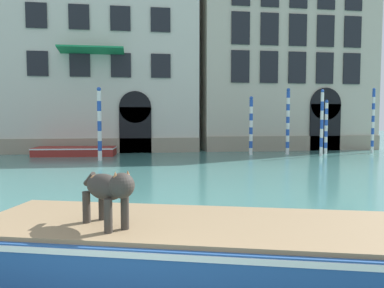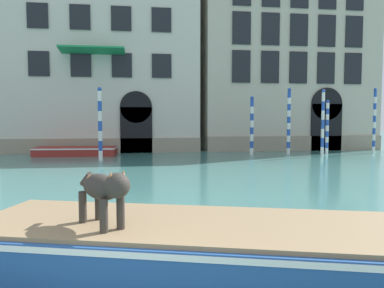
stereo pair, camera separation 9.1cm
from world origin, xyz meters
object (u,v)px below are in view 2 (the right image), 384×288
at_px(mooring_pole_0, 100,124).
at_px(mooring_pole_2, 374,120).
at_px(mooring_pole_5, 323,123).
at_px(boat_foreground, 190,244).
at_px(mooring_pole_3, 327,127).
at_px(mooring_pole_4, 252,125).
at_px(dog_on_deck, 104,189).
at_px(boat_moored_near_palazzo, 76,151).
at_px(mooring_pole_1, 289,121).

relative_size(mooring_pole_0, mooring_pole_2, 0.92).
xyz_separation_m(mooring_pole_2, mooring_pole_5, (-4.28, -1.44, -0.12)).
height_order(boat_foreground, mooring_pole_3, mooring_pole_3).
bearing_deg(mooring_pole_2, mooring_pole_4, -178.73).
height_order(boat_foreground, dog_on_deck, dog_on_deck).
bearing_deg(dog_on_deck, mooring_pole_5, 111.30).
xyz_separation_m(boat_moored_near_palazzo, mooring_pole_3, (15.57, -0.99, 1.45)).
bearing_deg(mooring_pole_4, boat_foreground, -109.73).
height_order(boat_foreground, mooring_pole_2, mooring_pole_2).
height_order(mooring_pole_0, mooring_pole_2, mooring_pole_2).
bearing_deg(mooring_pole_2, mooring_pole_0, -172.74).
bearing_deg(mooring_pole_1, boat_foreground, -116.53).
distance_m(boat_moored_near_palazzo, mooring_pole_3, 15.67).
bearing_deg(mooring_pole_5, mooring_pole_4, 162.39).
xyz_separation_m(dog_on_deck, boat_moored_near_palazzo, (-3.38, 17.94, -0.99)).
xyz_separation_m(boat_foreground, dog_on_deck, (-1.23, -0.11, 0.88)).
height_order(boat_moored_near_palazzo, mooring_pole_4, mooring_pole_4).
distance_m(mooring_pole_0, mooring_pole_5, 12.87).
xyz_separation_m(dog_on_deck, mooring_pole_3, (12.19, 16.95, 0.46)).
distance_m(dog_on_deck, mooring_pole_0, 15.03).
distance_m(dog_on_deck, mooring_pole_4, 18.42).
height_order(dog_on_deck, mooring_pole_4, mooring_pole_4).
xyz_separation_m(dog_on_deck, mooring_pole_2, (15.50, 17.11, 0.86)).
bearing_deg(mooring_pole_3, mooring_pole_4, -179.67).
bearing_deg(mooring_pole_5, mooring_pole_1, 141.10).
relative_size(boat_foreground, mooring_pole_2, 1.67).
distance_m(boat_foreground, mooring_pole_2, 22.27).
height_order(dog_on_deck, mooring_pole_0, mooring_pole_0).
distance_m(boat_moored_near_palazzo, mooring_pole_2, 18.99).
relative_size(boat_foreground, mooring_pole_3, 2.06).
relative_size(mooring_pole_4, mooring_pole_5, 0.91).
xyz_separation_m(boat_foreground, mooring_pole_5, (10.00, 15.56, 1.62)).
bearing_deg(boat_moored_near_palazzo, mooring_pole_3, -0.27).
bearing_deg(mooring_pole_4, dog_on_deck, -113.22).
bearing_deg(mooring_pole_1, dog_on_deck, -119.62).
distance_m(mooring_pole_2, mooring_pole_4, 8.25).
relative_size(mooring_pole_2, mooring_pole_4, 1.17).
bearing_deg(dog_on_deck, mooring_pole_4, 123.70).
relative_size(boat_moored_near_palazzo, mooring_pole_4, 1.35).
xyz_separation_m(mooring_pole_0, mooring_pole_1, (11.26, 2.02, 0.11)).
bearing_deg(mooring_pole_4, mooring_pole_2, 1.27).
xyz_separation_m(boat_foreground, mooring_pole_3, (10.96, 16.85, 1.35)).
xyz_separation_m(boat_moored_near_palazzo, mooring_pole_2, (18.89, -0.83, 1.85)).
bearing_deg(dog_on_deck, mooring_pole_0, 153.11).
relative_size(mooring_pole_2, mooring_pole_3, 1.23).
distance_m(mooring_pole_1, mooring_pole_5, 2.04).
relative_size(mooring_pole_3, mooring_pole_4, 0.95).
height_order(boat_moored_near_palazzo, mooring_pole_5, mooring_pole_5).
bearing_deg(mooring_pole_2, mooring_pole_1, -178.44).
bearing_deg(mooring_pole_0, mooring_pole_3, 8.35).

